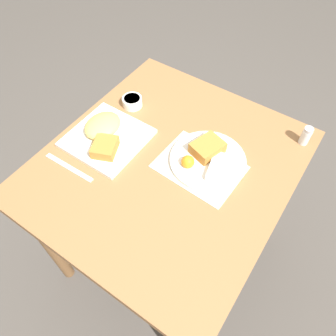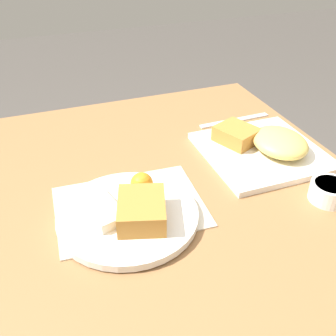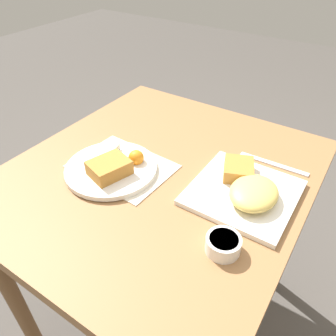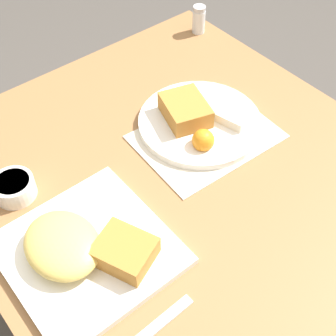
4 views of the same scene
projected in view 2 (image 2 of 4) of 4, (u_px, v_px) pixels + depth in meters
The scene contains 6 objects.
dining_table at pixel (170, 220), 0.86m from camera, with size 0.87×0.79×0.73m.
menu_card at pixel (130, 206), 0.74m from camera, with size 0.21×0.28×0.00m.
plate_square_near at pixel (265, 146), 0.89m from camera, with size 0.25×0.25×0.06m.
plate_oval_far at pixel (130, 212), 0.70m from camera, with size 0.25×0.25×0.05m.
sauce_ramekin at pixel (330, 191), 0.75m from camera, with size 0.07×0.07×0.04m.
butter_knife at pixel (235, 120), 1.03m from camera, with size 0.02×0.20×0.00m.
Camera 2 is at (-0.60, 0.23, 1.21)m, focal length 42.00 mm.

